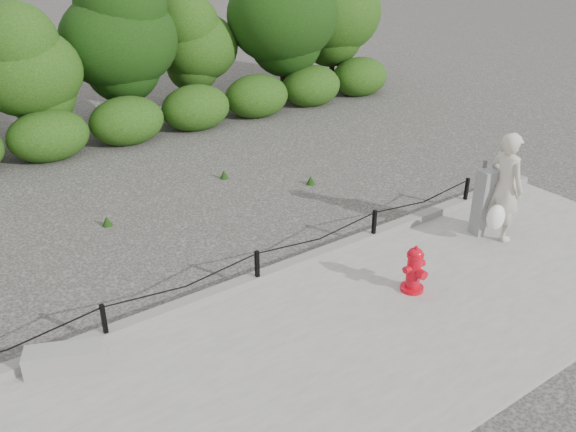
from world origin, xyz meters
The scene contains 9 objects.
ground centered at (0.00, 0.00, 0.00)m, with size 90.00×90.00×0.00m, color #2D2B28.
sidewalk centered at (0.00, -2.00, 0.04)m, with size 14.00×4.00×0.08m, color gray.
curb centered at (0.00, 0.05, 0.15)m, with size 14.00×0.22×0.14m, color slate.
chain_barrier centered at (0.00, 0.00, 0.46)m, with size 10.06×0.06×0.60m.
treeline centered at (0.58, 8.93, 2.57)m, with size 20.57×3.79×4.74m.
fire_hydrant centered at (1.90, -1.57, 0.46)m, with size 0.41×0.41×0.79m.
pedestrian centered at (4.44, -1.22, 1.05)m, with size 0.81×0.78×2.00m.
concrete_block centered at (-3.15, -0.25, 0.24)m, with size 1.00×0.35×0.32m, color gray.
utility_cabinet centered at (4.39, -0.94, 0.70)m, with size 0.51×0.37×1.38m.
Camera 1 is at (-4.37, -7.02, 5.48)m, focal length 38.00 mm.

